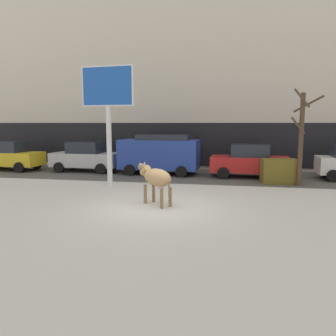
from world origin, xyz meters
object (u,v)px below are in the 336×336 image
at_px(car_silver_sedan, 86,157).
at_px(car_red_sedan, 250,161).
at_px(dumpster, 279,171).
at_px(cow_tan, 156,178).
at_px(car_blue_van, 160,153).
at_px(pedestrian_near_billboard, 136,154).
at_px(billboard, 108,94).
at_px(car_yellow_sedan, 9,156).
at_px(bare_tree_left_lot, 301,135).

bearing_deg(car_silver_sedan, car_red_sedan, -2.71).
relative_size(car_red_sedan, dumpster, 2.50).
height_order(cow_tan, car_red_sedan, car_red_sedan).
distance_m(car_blue_van, pedestrian_near_billboard, 3.59).
height_order(cow_tan, billboard, billboard).
bearing_deg(car_yellow_sedan, dumpster, -5.54).
distance_m(car_blue_van, car_red_sedan, 5.15).
bearing_deg(pedestrian_near_billboard, car_yellow_sedan, -158.53).
height_order(car_blue_van, car_red_sedan, car_blue_van).
xyz_separation_m(car_yellow_sedan, car_blue_van, (9.81, 0.19, 0.33)).
bearing_deg(pedestrian_near_billboard, car_silver_sedan, -133.60).
bearing_deg(car_yellow_sedan, billboard, -25.74).
distance_m(car_silver_sedan, car_blue_van, 4.73).
height_order(cow_tan, car_silver_sedan, car_silver_sedan).
bearing_deg(cow_tan, pedestrian_near_billboard, 110.26).
relative_size(billboard, car_yellow_sedan, 1.31).
relative_size(pedestrian_near_billboard, bare_tree_left_lot, 0.38).
bearing_deg(bare_tree_left_lot, pedestrian_near_billboard, 151.93).
height_order(car_yellow_sedan, car_silver_sedan, same).
relative_size(cow_tan, car_blue_van, 0.37).
distance_m(cow_tan, car_blue_van, 7.43).
bearing_deg(car_blue_van, cow_tan, -78.58).
distance_m(billboard, car_red_sedan, 8.42).
bearing_deg(dumpster, car_red_sedan, 132.55).
bearing_deg(cow_tan, billboard, 133.92).
distance_m(billboard, dumpster, 9.14).
bearing_deg(cow_tan, dumpster, 47.58).
bearing_deg(car_yellow_sedan, cow_tan, -32.15).
xyz_separation_m(car_yellow_sedan, pedestrian_near_billboard, (7.56, 2.97, -0.03)).
xyz_separation_m(car_blue_van, pedestrian_near_billboard, (-2.24, 2.78, -0.36)).
xyz_separation_m(cow_tan, bare_tree_left_lot, (5.88, 4.94, 1.41)).
bearing_deg(car_blue_van, dumpster, -15.27).
bearing_deg(car_blue_van, bare_tree_left_lot, -17.63).
bearing_deg(car_yellow_sedan, car_red_sedan, -0.34).
bearing_deg(billboard, car_yellow_sedan, 154.26).
bearing_deg(car_yellow_sedan, car_silver_sedan, 4.23).
bearing_deg(car_yellow_sedan, bare_tree_left_lot, -7.12).
xyz_separation_m(car_red_sedan, dumpster, (1.37, -1.49, -0.31)).
bearing_deg(billboard, bare_tree_left_lot, 11.90).
relative_size(car_red_sedan, bare_tree_left_lot, 0.93).
distance_m(car_blue_van, bare_tree_left_lot, 7.80).
distance_m(cow_tan, car_silver_sedan, 9.69).
height_order(car_yellow_sedan, pedestrian_near_billboard, car_yellow_sedan).
height_order(car_silver_sedan, pedestrian_near_billboard, car_silver_sedan).
relative_size(car_yellow_sedan, dumpster, 2.50).
bearing_deg(pedestrian_near_billboard, billboard, -83.88).
xyz_separation_m(car_silver_sedan, car_red_sedan, (9.85, -0.47, 0.00)).
bearing_deg(car_silver_sedan, car_blue_van, -2.21).
height_order(pedestrian_near_billboard, bare_tree_left_lot, bare_tree_left_lot).
distance_m(bare_tree_left_lot, dumpster, 2.07).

